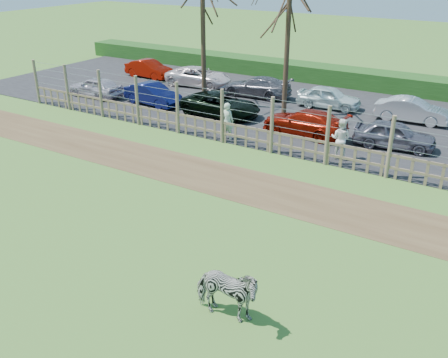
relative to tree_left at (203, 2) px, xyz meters
The scene contains 20 objects.
ground 15.17m from the tree_left, 62.53° to the right, with size 120.00×120.00×0.00m, color olive.
dirt_strip 11.74m from the tree_left, 50.91° to the right, with size 34.00×2.80×0.01m, color brown.
asphalt 8.81m from the tree_left, 17.10° to the left, with size 44.00×13.00×0.04m, color #232326.
hedge 12.20m from the tree_left, 54.16° to the left, with size 46.00×2.00×1.10m, color #1E4716.
fence 9.25m from the tree_left, 34.70° to the right, with size 30.16×0.16×2.50m.
tree_left is the anchor object (origin of this frame).
tree_mid 4.67m from the tree_left, 12.53° to the left, with size 4.80×4.80×6.83m.
zebra 18.76m from the tree_left, 54.57° to the right, with size 0.78×1.72×1.45m, color gray.
visitor_a 7.38m from the tree_left, 45.33° to the right, with size 0.63×0.41×1.72m, color beige.
visitor_b 11.01m from the tree_left, 21.33° to the right, with size 0.84×0.65×1.72m, color white.
car_0 8.47m from the tree_left, 164.59° to the right, with size 1.42×3.52×1.20m, color #BFB1BC.
car_1 5.78m from the tree_left, 152.80° to the right, with size 1.27×3.64×1.20m, color #0F1449.
car_2 5.40m from the tree_left, 31.70° to the right, with size 1.99×4.32×1.20m, color black.
car_3 8.58m from the tree_left, 13.13° to the right, with size 1.68×4.13×1.20m, color maroon.
car_4 12.03m from the tree_left, ahead, with size 1.42×3.52×1.20m, color #5B5665.
car_7 9.51m from the tree_left, 151.84° to the left, with size 1.27×3.64×1.20m, color #971103.
car_8 6.83m from the tree_left, 128.08° to the left, with size 1.99×4.32×1.20m, color silver.
car_9 6.20m from the tree_left, 64.18° to the left, with size 1.68×4.13×1.20m, color #58545B.
car_10 8.57m from the tree_left, 28.18° to the left, with size 1.42×3.52×1.20m, color white.
car_11 12.18m from the tree_left, 16.45° to the left, with size 1.27×3.64×1.20m, color #BAB9BC.
Camera 1 is at (8.94, -10.34, 7.96)m, focal length 40.00 mm.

